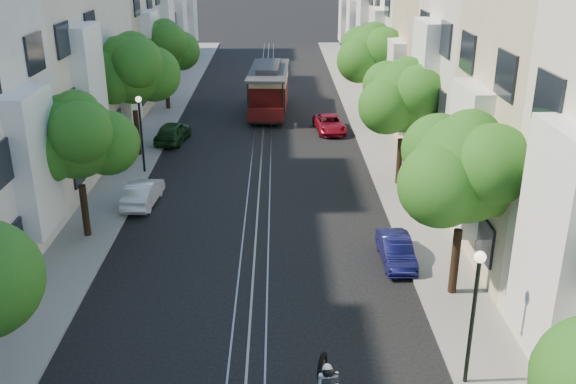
{
  "coord_description": "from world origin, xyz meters",
  "views": [
    {
      "loc": [
        0.96,
        -11.01,
        11.97
      ],
      "look_at": [
        1.38,
        13.58,
        2.2
      ],
      "focal_mm": 40.0,
      "sensor_mm": 36.0,
      "label": 1
    }
  ],
  "objects_px": {
    "parked_car_w_mid": "(143,193)",
    "parked_car_w_far": "(173,132)",
    "tree_w_d": "(165,47)",
    "cable_car": "(269,87)",
    "parked_car_e_mid": "(396,250)",
    "lamp_west": "(140,123)",
    "tree_e_d": "(374,55)",
    "parked_car_e_far": "(330,124)",
    "lamp_east": "(475,299)",
    "tree_w_c": "(133,70)",
    "tree_e_b": "(467,171)",
    "tree_e_c": "(405,98)",
    "tree_w_b": "(77,139)"
  },
  "relations": [
    {
      "from": "cable_car",
      "to": "tree_w_d",
      "type": "bearing_deg",
      "value": 174.68
    },
    {
      "from": "parked_car_w_mid",
      "to": "parked_car_w_far",
      "type": "xyz_separation_m",
      "value": [
        -0.08,
        10.11,
        0.08
      ]
    },
    {
      "from": "tree_w_d",
      "to": "parked_car_e_far",
      "type": "relative_size",
      "value": 1.68
    },
    {
      "from": "cable_car",
      "to": "tree_e_c",
      "type": "bearing_deg",
      "value": -62.27
    },
    {
      "from": "tree_e_d",
      "to": "parked_car_w_far",
      "type": "distance_m",
      "value": 13.91
    },
    {
      "from": "tree_e_d",
      "to": "tree_e_b",
      "type": "bearing_deg",
      "value": -90.0
    },
    {
      "from": "tree_e_d",
      "to": "parked_car_e_far",
      "type": "bearing_deg",
      "value": -159.65
    },
    {
      "from": "tree_w_b",
      "to": "lamp_west",
      "type": "relative_size",
      "value": 1.51
    },
    {
      "from": "cable_car",
      "to": "parked_car_w_far",
      "type": "relative_size",
      "value": 2.2
    },
    {
      "from": "tree_w_d",
      "to": "tree_w_c",
      "type": "bearing_deg",
      "value": -90.0
    },
    {
      "from": "tree_w_c",
      "to": "lamp_east",
      "type": "relative_size",
      "value": 1.71
    },
    {
      "from": "tree_e_b",
      "to": "lamp_east",
      "type": "distance_m",
      "value": 5.41
    },
    {
      "from": "tree_w_d",
      "to": "cable_car",
      "type": "xyz_separation_m",
      "value": [
        7.49,
        -1.08,
        -2.67
      ]
    },
    {
      "from": "parked_car_w_mid",
      "to": "parked_car_w_far",
      "type": "relative_size",
      "value": 0.92
    },
    {
      "from": "tree_e_b",
      "to": "tree_e_c",
      "type": "distance_m",
      "value": 11.0
    },
    {
      "from": "tree_w_d",
      "to": "parked_car_e_mid",
      "type": "relative_size",
      "value": 2.0
    },
    {
      "from": "lamp_west",
      "to": "lamp_east",
      "type": "bearing_deg",
      "value": -55.01
    },
    {
      "from": "tree_e_d",
      "to": "parked_car_e_far",
      "type": "distance_m",
      "value": 5.3
    },
    {
      "from": "tree_e_d",
      "to": "parked_car_e_far",
      "type": "xyz_separation_m",
      "value": [
        -2.86,
        -1.06,
        -4.33
      ]
    },
    {
      "from": "tree_w_d",
      "to": "parked_car_w_mid",
      "type": "bearing_deg",
      "value": -84.96
    },
    {
      "from": "tree_w_d",
      "to": "lamp_west",
      "type": "relative_size",
      "value": 1.57
    },
    {
      "from": "parked_car_e_mid",
      "to": "parked_car_w_mid",
      "type": "xyz_separation_m",
      "value": [
        -11.12,
        6.15,
        0.06
      ]
    },
    {
      "from": "tree_w_d",
      "to": "parked_car_e_mid",
      "type": "bearing_deg",
      "value": -62.51
    },
    {
      "from": "lamp_east",
      "to": "lamp_west",
      "type": "xyz_separation_m",
      "value": [
        -12.6,
        18.0,
        0.0
      ]
    },
    {
      "from": "tree_w_d",
      "to": "tree_e_c",
      "type": "bearing_deg",
      "value": -48.01
    },
    {
      "from": "tree_w_c",
      "to": "parked_car_w_far",
      "type": "relative_size",
      "value": 1.81
    },
    {
      "from": "tree_e_b",
      "to": "parked_car_w_mid",
      "type": "distance_m",
      "value": 15.99
    },
    {
      "from": "cable_car",
      "to": "parked_car_e_mid",
      "type": "height_order",
      "value": "cable_car"
    },
    {
      "from": "tree_e_c",
      "to": "lamp_west",
      "type": "height_order",
      "value": "tree_e_c"
    },
    {
      "from": "tree_e_d",
      "to": "tree_w_d",
      "type": "height_order",
      "value": "tree_e_d"
    },
    {
      "from": "tree_w_b",
      "to": "lamp_west",
      "type": "distance_m",
      "value": 8.22
    },
    {
      "from": "tree_e_c",
      "to": "tree_e_d",
      "type": "xyz_separation_m",
      "value": [
        0.0,
        11.0,
        0.27
      ]
    },
    {
      "from": "tree_e_d",
      "to": "parked_car_w_far",
      "type": "relative_size",
      "value": 1.75
    },
    {
      "from": "lamp_east",
      "to": "parked_car_e_far",
      "type": "relative_size",
      "value": 1.07
    },
    {
      "from": "lamp_east",
      "to": "parked_car_e_far",
      "type": "distance_m",
      "value": 26.09
    },
    {
      "from": "tree_w_b",
      "to": "tree_w_c",
      "type": "distance_m",
      "value": 11.02
    },
    {
      "from": "parked_car_w_far",
      "to": "tree_w_b",
      "type": "bearing_deg",
      "value": 91.22
    },
    {
      "from": "tree_w_d",
      "to": "parked_car_e_far",
      "type": "height_order",
      "value": "tree_w_d"
    },
    {
      "from": "lamp_east",
      "to": "parked_car_e_far",
      "type": "height_order",
      "value": "lamp_east"
    },
    {
      "from": "tree_e_b",
      "to": "tree_w_d",
      "type": "xyz_separation_m",
      "value": [
        -14.4,
        27.0,
        -0.13
      ]
    },
    {
      "from": "tree_e_c",
      "to": "parked_car_e_mid",
      "type": "xyz_separation_m",
      "value": [
        -1.66,
        -8.48,
        -4.06
      ]
    },
    {
      "from": "parked_car_w_mid",
      "to": "parked_car_w_far",
      "type": "bearing_deg",
      "value": -85.11
    },
    {
      "from": "tree_w_c",
      "to": "lamp_east",
      "type": "bearing_deg",
      "value": -57.35
    },
    {
      "from": "tree_w_b",
      "to": "lamp_east",
      "type": "xyz_separation_m",
      "value": [
        13.44,
        -9.98,
        -1.55
      ]
    },
    {
      "from": "lamp_west",
      "to": "cable_car",
      "type": "relative_size",
      "value": 0.48
    },
    {
      "from": "tree_w_d",
      "to": "tree_e_d",
      "type": "bearing_deg",
      "value": -19.15
    },
    {
      "from": "tree_w_b",
      "to": "parked_car_w_mid",
      "type": "xyz_separation_m",
      "value": [
        1.62,
        3.67,
        -3.81
      ]
    },
    {
      "from": "parked_car_e_far",
      "to": "tree_e_c",
      "type": "bearing_deg",
      "value": -79.96
    },
    {
      "from": "tree_w_b",
      "to": "tree_w_d",
      "type": "height_order",
      "value": "tree_w_d"
    },
    {
      "from": "lamp_west",
      "to": "parked_car_e_mid",
      "type": "relative_size",
      "value": 1.27
    }
  ]
}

